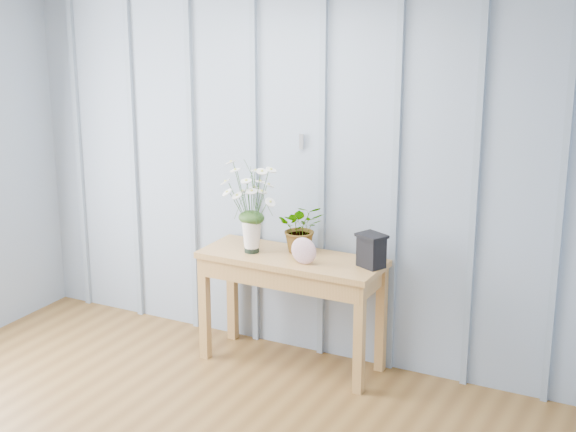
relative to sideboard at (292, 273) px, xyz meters
The scene contains 6 objects.
room_shell 1.74m from the sideboard, 98.04° to the right, with size 4.00×4.50×2.50m.
sideboard is the anchor object (origin of this frame).
daisy_vase 0.56m from the sideboard, behind, with size 0.42×0.32×0.60m.
spider_plant 0.30m from the sideboard, 83.25° to the left, with size 0.29×0.25×0.33m, color #1F3E15.
felt_disc_vessel 0.26m from the sideboard, 36.89° to the right, with size 0.17×0.05×0.17m, color #904F70.
carved_box 0.58m from the sideboard, ahead, with size 0.21×0.19×0.21m.
Camera 1 is at (2.58, -2.77, 2.55)m, focal length 55.00 mm.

